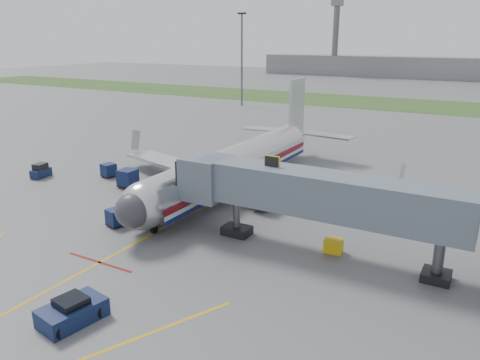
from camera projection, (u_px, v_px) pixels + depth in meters
The scene contains 16 objects.
ground at pixel (138, 242), 36.28m from camera, with size 400.00×400.00×0.00m, color #565659.
grass_strip at pixel (393, 104), 111.18m from camera, with size 300.00×25.00×0.01m, color #2D4C1E.
apron_markings at pixel (61, 284), 30.12m from camera, with size 21.52×50.00×0.01m.
airliner at pixel (236, 164), 48.19m from camera, with size 32.10×35.67×10.25m.
jet_bridge at pixel (321, 196), 33.08m from camera, with size 25.30×4.00×6.90m.
light_mast_left at pixel (242, 58), 105.50m from camera, with size 2.00×0.44×20.40m.
distant_terminal at pixel (413, 67), 181.30m from camera, with size 120.00×14.00×8.00m, color slate.
control_tower at pixel (336, 32), 187.36m from camera, with size 4.00×4.00×30.00m.
pushback_tug at pixel (72, 312), 25.97m from camera, with size 2.69×3.80×1.45m.
baggage_tug at pixel (41, 171), 52.84m from camera, with size 1.57×2.46×1.60m.
baggage_cart_a at pixel (128, 178), 49.26m from camera, with size 1.82×1.82×1.90m.
baggage_cart_b at pixel (116, 217), 39.13m from camera, with size 1.67×1.67×1.48m.
baggage_cart_c at pixel (109, 170), 52.89m from camera, with size 1.71×1.71×1.54m.
belt_loader at pixel (147, 213), 40.66m from camera, with size 2.81×4.70×2.23m.
ground_power_cart at pixel (333, 246), 34.34m from camera, with size 1.40×1.01×1.06m.
ramp_worker at pixel (205, 179), 49.77m from camera, with size 0.56×0.37×1.54m, color #A8D318.
Camera 1 is at (23.29, -25.06, 15.21)m, focal length 35.00 mm.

